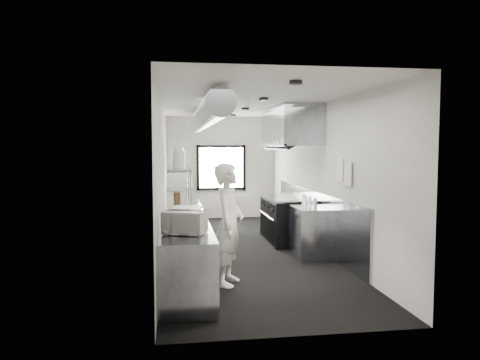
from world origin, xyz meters
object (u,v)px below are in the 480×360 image
object	(u,v)px
pass_shelf	(179,168)
plate_stack_b	(179,159)
exhaust_hood	(290,127)
deli_tub_b	(173,226)
small_plate	(189,215)
plate_stack_c	(179,158)
squeeze_bottle_d	(305,201)
squeeze_bottle_e	(304,200)
line_cook	(229,224)
far_work_table	(180,206)
microwave	(185,223)
squeeze_bottle_c	(310,202)
range	(287,219)
cutting_board	(186,208)
bottle_station	(312,232)
plate_stack_a	(179,161)
squeeze_bottle_b	(314,204)
plate_stack_d	(177,156)
deli_tub_a	(178,229)
squeeze_bottle_a	(315,204)
knife_block	(177,198)

from	to	relation	value
pass_shelf	plate_stack_b	world-z (taller)	plate_stack_b
exhaust_hood	deli_tub_b	xyz separation A→B (m)	(-2.41, -3.24, -1.44)
small_plate	plate_stack_c	bearing A→B (deg)	92.62
squeeze_bottle_d	squeeze_bottle_e	distance (m)	0.18
line_cook	deli_tub_b	size ratio (longest dim) A/B	12.09
pass_shelf	far_work_table	xyz separation A→B (m)	(0.04, 2.20, -1.09)
exhaust_hood	plate_stack_b	distance (m)	2.38
microwave	squeeze_bottle_c	distance (m)	3.12
range	squeeze_bottle_e	bearing A→B (deg)	-87.56
line_cook	small_plate	distance (m)	0.93
cutting_board	plate_stack_c	xyz separation A→B (m)	(-0.10, 1.74, 0.82)
bottle_station	squeeze_bottle_d	size ratio (longest dim) A/B	4.59
pass_shelf	cutting_board	xyz separation A→B (m)	(0.10, -1.56, -0.62)
line_cook	small_plate	bearing A→B (deg)	55.38
microwave	plate_stack_a	world-z (taller)	plate_stack_a
microwave	squeeze_bottle_d	distance (m)	3.19
plate_stack_b	squeeze_bottle_b	xyz separation A→B (m)	(2.33, -1.60, -0.74)
pass_shelf	squeeze_bottle_e	distance (m)	2.72
exhaust_hood	plate_stack_d	size ratio (longest dim) A/B	5.52
squeeze_bottle_e	plate_stack_a	bearing A→B (deg)	161.49
pass_shelf	deli_tub_a	distance (m)	3.79
pass_shelf	squeeze_bottle_c	distance (m)	2.91
bottle_station	pass_shelf	bearing A→B (deg)	144.01
far_work_table	squeeze_bottle_a	xyz separation A→B (m)	(2.25, -4.25, 0.55)
squeeze_bottle_a	squeeze_bottle_e	world-z (taller)	squeeze_bottle_a
deli_tub_a	plate_stack_a	size ratio (longest dim) A/B	0.50
bottle_station	cutting_board	distance (m)	2.29
squeeze_bottle_b	range	bearing A→B (deg)	93.76
far_work_table	squeeze_bottle_b	size ratio (longest dim) A/B	7.19
squeeze_bottle_e	cutting_board	bearing A→B (deg)	-175.23
plate_stack_d	squeeze_bottle_b	size ratio (longest dim) A/B	2.39
plate_stack_a	squeeze_bottle_e	world-z (taller)	plate_stack_a
bottle_station	plate_stack_c	distance (m)	3.26
line_cook	deli_tub_a	xyz separation A→B (m)	(-0.73, -0.66, 0.08)
small_plate	squeeze_bottle_c	bearing A→B (deg)	15.99
plate_stack_d	far_work_table	bearing A→B (deg)	87.48
bottle_station	plate_stack_c	xyz separation A→B (m)	(-2.34, 1.87, 1.28)
far_work_table	knife_block	size ratio (longest dim) A/B	5.67
exhaust_hood	far_work_table	bearing A→B (deg)	131.94
knife_block	plate_stack_d	bearing A→B (deg)	77.48
deli_tub_b	plate_stack_a	size ratio (longest dim) A/B	0.52
far_work_table	knife_block	distance (m)	3.02
deli_tub_a	deli_tub_b	distance (m)	0.21
exhaust_hood	pass_shelf	size ratio (longest dim) A/B	0.73
cutting_board	plate_stack_b	xyz separation A→B (m)	(-0.10, 1.33, 0.82)
pass_shelf	plate_stack_d	distance (m)	0.84
small_plate	plate_stack_c	world-z (taller)	plate_stack_c
range	small_plate	size ratio (longest dim) A/B	9.49
pass_shelf	line_cook	size ratio (longest dim) A/B	1.72
plate_stack_a	deli_tub_a	bearing A→B (deg)	-91.04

